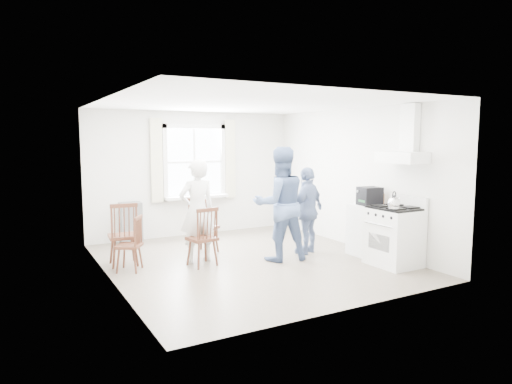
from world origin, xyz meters
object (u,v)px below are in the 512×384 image
object	(u,v)px
low_cabinet	(367,230)
person_left	(197,211)
gas_stove	(394,236)
windsor_chair_c	(135,237)
windsor_chair_b	(124,228)
person_right	(308,210)
stereo_stack	(370,196)
windsor_chair_a	(205,231)
person_mid	(280,204)

from	to	relation	value
low_cabinet	person_left	world-z (taller)	person_left
gas_stove	windsor_chair_c	world-z (taller)	gas_stove
windsor_chair_b	gas_stove	bearing A→B (deg)	-27.90
windsor_chair_b	person_left	size ratio (longest dim) A/B	0.61
person_right	stereo_stack	bearing A→B (deg)	112.81
windsor_chair_a	person_mid	world-z (taller)	person_mid
low_cabinet	stereo_stack	distance (m)	0.61
windsor_chair_a	windsor_chair_b	world-z (taller)	windsor_chair_b
windsor_chair_b	windsor_chair_c	size ratio (longest dim) A/B	1.20
windsor_chair_a	low_cabinet	bearing A→B (deg)	-13.80
stereo_stack	windsor_chair_b	distance (m)	4.12
stereo_stack	person_left	xyz separation A→B (m)	(-2.72, 1.12, -0.21)
stereo_stack	windsor_chair_b	xyz separation A→B (m)	(-3.85, 1.40, -0.42)
gas_stove	low_cabinet	world-z (taller)	gas_stove
gas_stove	person_left	bearing A→B (deg)	147.07
windsor_chair_b	windsor_chair_c	bearing A→B (deg)	-74.50
low_cabinet	gas_stove	bearing A→B (deg)	-95.68
windsor_chair_a	person_left	xyz separation A→B (m)	(0.01, 0.36, 0.26)
person_left	person_right	size ratio (longest dim) A/B	1.11
gas_stove	person_left	world-z (taller)	person_left
low_cabinet	stereo_stack	size ratio (longest dim) A/B	2.31
person_mid	person_left	bearing A→B (deg)	-13.41
windsor_chair_c	person_left	bearing A→B (deg)	2.00
stereo_stack	windsor_chair_c	world-z (taller)	stereo_stack
low_cabinet	person_right	xyz separation A→B (m)	(-0.82, 0.63, 0.32)
windsor_chair_a	windsor_chair_b	distance (m)	1.30
windsor_chair_c	person_mid	size ratio (longest dim) A/B	0.45
low_cabinet	stereo_stack	world-z (taller)	stereo_stack
stereo_stack	windsor_chair_b	world-z (taller)	stereo_stack
gas_stove	windsor_chair_b	distance (m)	4.32
low_cabinet	windsor_chair_a	size ratio (longest dim) A/B	0.93
person_right	low_cabinet	bearing A→B (deg)	117.39
person_left	person_right	xyz separation A→B (m)	(1.94, -0.41, -0.08)
stereo_stack	windsor_chair_a	size ratio (longest dim) A/B	0.40
low_cabinet	person_right	world-z (taller)	person_right
person_left	windsor_chair_b	bearing A→B (deg)	-16.36
gas_stove	person_mid	world-z (taller)	person_mid
low_cabinet	person_mid	world-z (taller)	person_mid
stereo_stack	windsor_chair_b	bearing A→B (deg)	160.02
windsor_chair_a	windsor_chair_c	xyz separation A→B (m)	(-1.04, 0.32, -0.06)
person_right	windsor_chair_a	bearing A→B (deg)	-26.23
person_mid	windsor_chair_c	bearing A→B (deg)	-2.06
windsor_chair_c	person_mid	bearing A→B (deg)	-13.01
gas_stove	person_left	size ratio (longest dim) A/B	0.66
windsor_chair_a	person_mid	size ratio (longest dim) A/B	0.51
person_left	person_right	distance (m)	1.98
windsor_chair_a	windsor_chair_c	size ratio (longest dim) A/B	1.12
low_cabinet	windsor_chair_a	bearing A→B (deg)	166.20
windsor_chair_b	person_mid	distance (m)	2.55
gas_stove	person_right	size ratio (longest dim) A/B	0.73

